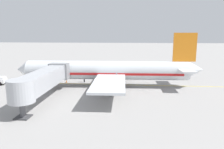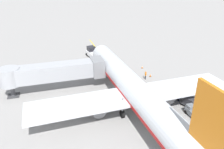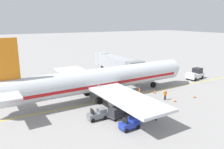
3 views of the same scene
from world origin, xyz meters
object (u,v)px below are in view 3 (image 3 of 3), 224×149
Objects in this scene: ground_crew_loader at (165,94)px; safety_cone_nose_left at (175,100)px; parked_airliner at (102,80)px; safety_cone_wing_tip at (195,96)px; pushback_tractor at (195,74)px; baggage_tug_trailing at (98,115)px; jet_bridge at (116,63)px; baggage_cart_second_in_train at (116,112)px; baggage_cart_front at (133,107)px; ground_crew_wing_walker at (139,92)px; baggage_tug_lead at (130,123)px; ground_crew_marshaller at (156,114)px; safety_cone_nose_right at (155,92)px.

safety_cone_nose_left is at bearing 28.84° from ground_crew_loader.
parked_airliner is 63.21× the size of safety_cone_wing_tip.
pushback_tractor reaches higher than safety_cone_nose_left.
ground_crew_loader is (-1.28, 12.94, 0.24)m from baggage_tug_trailing.
jet_bridge reaches higher than baggage_cart_second_in_train.
baggage_cart_second_in_train is 5.04× the size of safety_cone_wing_tip.
baggage_cart_front is 6.88m from ground_crew_wing_walker.
safety_cone_wing_tip is (4.66, 8.16, -0.66)m from ground_crew_wing_walker.
baggage_tug_lead is 1.54× the size of ground_crew_marshaller.
safety_cone_nose_left is at bearing 118.07° from ground_crew_marshaller.
parked_airliner is at bearing -128.69° from safety_cone_nose_left.
baggage_cart_second_in_train is 11.46m from safety_cone_nose_left.
baggage_tug_lead and baggage_tug_trailing have the same top height.
ground_crew_marshaller reaches higher than baggage_cart_second_in_train.
pushback_tractor is 1.59× the size of baggage_cart_second_in_train.
ground_crew_wing_walker is 9.42m from safety_cone_wing_tip.
pushback_tractor is 18.65m from ground_crew_wing_walker.
ground_crew_loader is 1.77m from safety_cone_nose_left.
pushback_tractor is at bearing 115.76° from baggage_tug_lead.
ground_crew_marshaller is at bearing -72.55° from safety_cone_wing_tip.
baggage_tug_lead reaches higher than safety_cone_wing_tip.
ground_crew_wing_walker is at bearing -13.96° from jet_bridge.
ground_crew_wing_walker is at bearing 157.54° from ground_crew_marshaller.
ground_crew_marshaller reaches higher than safety_cone_wing_tip.
baggage_tug_lead is at bearing -70.24° from safety_cone_nose_left.
baggage_cart_second_in_train is at bearing -84.27° from baggage_cart_front.
parked_airliner is 16.04m from safety_cone_wing_tip.
baggage_tug_trailing is at bearing -70.61° from safety_cone_nose_right.
baggage_tug_trailing reaches higher than safety_cone_wing_tip.
pushback_tractor is 14.80m from safety_cone_nose_right.
safety_cone_nose_left is 1.00× the size of safety_cone_nose_right.
baggage_tug_trailing is 1.49× the size of ground_crew_loader.
baggage_tug_trailing is 0.84× the size of baggage_cart_front.
ground_crew_marshaller is at bearing 93.90° from baggage_tug_lead.
baggage_tug_trailing is 1.49× the size of ground_crew_wing_walker.
ground_crew_wing_walker is 2.86× the size of safety_cone_nose_right.
baggage_tug_trailing is (8.24, -28.20, -0.39)m from pushback_tractor.
parked_airliner is 14.36× the size of baggage_tug_lead.
baggage_tug_lead is 1.54× the size of ground_crew_wing_walker.
jet_bridge is 18.38m from safety_cone_nose_left.
baggage_tug_trailing is 7.67m from ground_crew_marshaller.
baggage_tug_trailing is at bearing -66.67° from ground_crew_wing_walker.
pushback_tractor reaches higher than baggage_tug_lead.
baggage_tug_trailing is 13.01m from ground_crew_loader.
jet_bridge is 16.85m from ground_crew_loader.
parked_airliner is 14.86× the size of baggage_tug_trailing.
ground_crew_wing_walker is 5.88m from safety_cone_nose_left.
safety_cone_wing_tip is (-0.53, 15.80, -0.66)m from baggage_cart_second_in_train.
safety_cone_wing_tip is (1.64, 5.18, -0.66)m from ground_crew_loader.
baggage_cart_front is at bearing 5.63° from parked_airliner.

